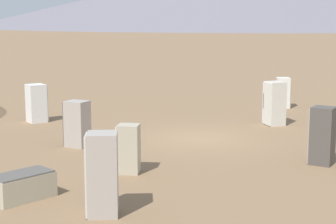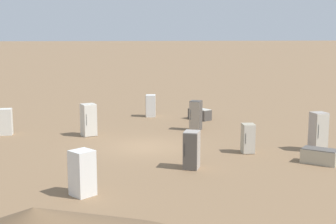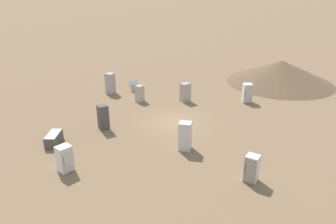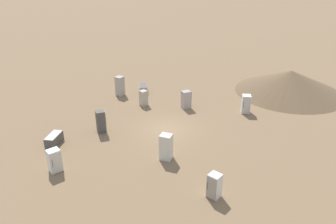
# 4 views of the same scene
# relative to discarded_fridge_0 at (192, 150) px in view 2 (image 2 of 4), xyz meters

# --- Properties ---
(ground_plane) EXTENTS (1000.00, 1000.00, 0.00)m
(ground_plane) POSITION_rel_discarded_fridge_0_xyz_m (-1.39, 4.32, -0.81)
(ground_plane) COLOR #846647
(discarded_fridge_0) EXTENTS (0.89, 0.97, 1.62)m
(discarded_fridge_0) POSITION_rel_discarded_fridge_0_xyz_m (0.00, 0.00, 0.00)
(discarded_fridge_0) COLOR #A89E93
(discarded_fridge_0) RESTS_ON ground_plane
(discarded_fridge_1) EXTENTS (0.95, 0.94, 1.84)m
(discarded_fridge_1) POSITION_rel_discarded_fridge_0_xyz_m (-4.13, 7.60, 0.11)
(discarded_fridge_1) COLOR beige
(discarded_fridge_1) RESTS_ON ground_plane
(discarded_fridge_2) EXTENTS (0.75, 0.78, 1.93)m
(discarded_fridge_2) POSITION_rel_discarded_fridge_0_xyz_m (6.90, 1.79, 0.15)
(discarded_fridge_2) COLOR #A89E93
(discarded_fridge_2) RESTS_ON ground_plane
(discarded_fridge_3) EXTENTS (0.68, 0.69, 1.51)m
(discarded_fridge_3) POSITION_rel_discarded_fridge_0_xyz_m (-8.79, 8.85, -0.05)
(discarded_fridge_3) COLOR silver
(discarded_fridge_3) RESTS_ON ground_plane
(discarded_fridge_4) EXTENTS (1.66, 1.63, 0.67)m
(discarded_fridge_4) POSITION_rel_discarded_fridge_0_xyz_m (5.80, -0.36, -0.48)
(discarded_fridge_4) COLOR #B2A88E
(discarded_fridge_4) RESTS_ON ground_plane
(discarded_fridge_5) EXTENTS (0.64, 0.70, 1.44)m
(discarded_fridge_5) POSITION_rel_discarded_fridge_0_xyz_m (3.35, 2.09, -0.09)
(discarded_fridge_5) COLOR #B2A88E
(discarded_fridge_5) RESTS_ON ground_plane
(discarded_fridge_6) EXTENTS (0.90, 0.93, 1.79)m
(discarded_fridge_6) POSITION_rel_discarded_fridge_0_xyz_m (2.26, 7.98, 0.08)
(discarded_fridge_6) COLOR #4C4742
(discarded_fridge_6) RESTS_ON ground_plane
(discarded_fridge_7) EXTENTS (1.43, 1.74, 0.75)m
(discarded_fridge_7) POSITION_rel_discarded_fridge_0_xyz_m (3.45, 11.44, -0.44)
(discarded_fridge_7) COLOR #4C4742
(discarded_fridge_7) RESTS_ON ground_plane
(discarded_fridge_8) EXTENTS (1.02, 1.04, 1.65)m
(discarded_fridge_8) POSITION_rel_discarded_fridge_0_xyz_m (-4.66, -2.57, 0.01)
(discarded_fridge_8) COLOR white
(discarded_fridge_8) RESTS_ON ground_plane
(discarded_fridge_9) EXTENTS (0.81, 0.87, 1.54)m
(discarded_fridge_9) POSITION_rel_discarded_fridge_0_xyz_m (0.36, 13.28, -0.04)
(discarded_fridge_9) COLOR white
(discarded_fridge_9) RESTS_ON ground_plane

